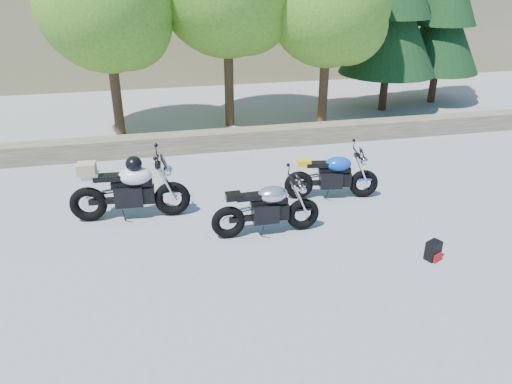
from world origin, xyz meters
The scene contains 9 objects.
ground centered at (0.00, 0.00, 0.00)m, with size 90.00×90.00×0.00m, color gray.
stone_wall centered at (0.00, 5.50, 0.25)m, with size 22.00×0.55×0.50m, color brown.
tree_decid_left centered at (-2.39, 7.14, 3.63)m, with size 3.67×3.67×5.62m.
tree_decid_right centered at (3.71, 6.94, 3.50)m, with size 3.54×3.54×5.41m.
conifer_far centered at (8.40, 8.80, 3.27)m, with size 2.82×2.82×6.27m.
silver_bike centered at (0.35, 0.74, 0.51)m, with size 2.07×0.66×1.04m.
white_bike centered at (-2.15, 1.91, 0.64)m, with size 2.35×0.74×1.30m.
blue_bike centered at (2.08, 1.95, 0.50)m, with size 2.03×0.64×1.02m.
backpack centered at (2.93, -0.76, 0.17)m, with size 0.30×0.29×0.34m.
Camera 1 is at (-1.59, -7.25, 4.70)m, focal length 35.00 mm.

